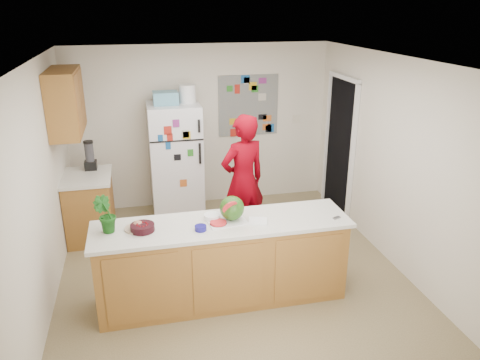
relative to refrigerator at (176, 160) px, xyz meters
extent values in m
cube|color=brown|center=(0.45, -1.88, -0.86)|extent=(4.00, 4.50, 0.02)
cube|color=beige|center=(0.45, 0.38, 0.40)|extent=(4.00, 0.02, 2.50)
cube|color=beige|center=(-1.56, -1.88, 0.40)|extent=(0.02, 4.50, 2.50)
cube|color=beige|center=(2.46, -1.88, 0.40)|extent=(0.02, 4.50, 2.50)
cube|color=white|center=(0.45, -1.88, 1.66)|extent=(4.00, 4.50, 0.02)
cube|color=black|center=(2.44, -0.43, 0.17)|extent=(0.03, 0.85, 2.04)
cube|color=brown|center=(0.25, -2.38, -0.41)|extent=(2.60, 0.62, 0.88)
cube|color=silver|center=(0.25, -2.38, 0.05)|extent=(2.68, 0.70, 0.04)
cube|color=brown|center=(-1.24, -0.53, -0.42)|extent=(0.60, 0.80, 0.86)
cube|color=silver|center=(-1.24, -0.53, 0.03)|extent=(0.64, 0.84, 0.04)
cube|color=brown|center=(-1.37, -0.58, 1.05)|extent=(0.35, 1.00, 0.80)
cube|color=silver|center=(0.00, 0.00, 0.00)|extent=(0.75, 0.70, 1.70)
cube|color=#5999B2|center=(-0.10, 0.00, 0.94)|extent=(0.35, 0.28, 0.18)
cube|color=slate|center=(1.20, 0.36, 0.70)|extent=(0.95, 0.01, 0.95)
imported|color=#74000B|center=(0.76, -1.16, 0.03)|extent=(0.75, 0.61, 1.77)
cylinder|color=black|center=(-1.19, -0.28, 0.24)|extent=(0.12, 0.12, 0.38)
cube|color=silver|center=(0.30, -2.37, 0.08)|extent=(0.43, 0.34, 0.01)
sphere|color=#2A5B10|center=(0.36, -2.35, 0.21)|extent=(0.26, 0.26, 0.26)
cylinder|color=red|center=(0.20, -2.42, 0.09)|extent=(0.17, 0.17, 0.02)
cylinder|color=black|center=(-0.56, -2.39, 0.11)|extent=(0.26, 0.26, 0.07)
cylinder|color=white|center=(0.16, -2.28, 0.10)|extent=(0.22, 0.22, 0.06)
cylinder|color=navy|center=(0.01, -2.50, 0.10)|extent=(0.15, 0.15, 0.05)
cylinder|color=beige|center=(-0.60, -2.33, 0.08)|extent=(0.29, 0.29, 0.02)
cube|color=white|center=(0.62, -2.45, 0.08)|extent=(0.23, 0.22, 0.02)
cube|color=slate|center=(1.45, -2.54, 0.08)|extent=(0.09, 0.07, 0.01)
imported|color=#163F11|center=(-0.90, -2.33, 0.26)|extent=(0.24, 0.21, 0.38)
camera|label=1|loc=(-0.54, -6.68, 2.19)|focal=35.00mm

